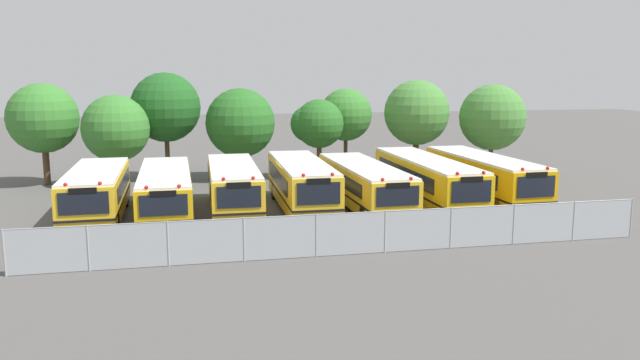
% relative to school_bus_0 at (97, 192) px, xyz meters
% --- Properties ---
extents(ground_plane, '(160.00, 160.00, 0.00)m').
position_rel_school_bus_0_xyz_m(ground_plane, '(10.37, -0.13, -1.39)').
color(ground_plane, '#514F4C').
extents(school_bus_0, '(2.70, 9.38, 2.64)m').
position_rel_school_bus_0_xyz_m(school_bus_0, '(0.00, 0.00, 0.00)').
color(school_bus_0, yellow).
rests_on(school_bus_0, ground_plane).
extents(school_bus_1, '(2.65, 10.61, 2.53)m').
position_rel_school_bus_0_xyz_m(school_bus_1, '(3.34, -0.15, -0.06)').
color(school_bus_1, yellow).
rests_on(school_bus_1, ground_plane).
extents(school_bus_2, '(2.69, 9.66, 2.66)m').
position_rel_school_bus_0_xyz_m(school_bus_2, '(6.78, 0.03, 0.01)').
color(school_bus_2, yellow).
rests_on(school_bus_2, ground_plane).
extents(school_bus_3, '(2.72, 9.96, 2.74)m').
position_rel_school_bus_0_xyz_m(school_bus_3, '(10.39, -0.05, 0.05)').
color(school_bus_3, yellow).
rests_on(school_bus_3, ground_plane).
extents(school_bus_4, '(2.76, 10.69, 2.52)m').
position_rel_school_bus_0_xyz_m(school_bus_4, '(13.78, -0.30, -0.06)').
color(school_bus_4, yellow).
rests_on(school_bus_4, ground_plane).
extents(school_bus_5, '(2.49, 11.37, 2.75)m').
position_rel_school_bus_0_xyz_m(school_bus_5, '(17.33, -0.38, 0.05)').
color(school_bus_5, yellow).
rests_on(school_bus_5, ground_plane).
extents(school_bus_6, '(2.73, 10.80, 2.77)m').
position_rel_school_bus_0_xyz_m(school_bus_6, '(20.79, -0.25, 0.06)').
color(school_bus_6, '#EAA80C').
rests_on(school_bus_6, ground_plane).
extents(tree_0, '(4.51, 4.51, 6.62)m').
position_rel_school_bus_0_xyz_m(tree_0, '(-4.63, 10.97, 2.98)').
color(tree_0, '#4C3823').
rests_on(tree_0, ground_plane).
extents(tree_1, '(4.28, 4.28, 5.89)m').
position_rel_school_bus_0_xyz_m(tree_1, '(0.12, 9.52, 2.40)').
color(tree_1, '#4C3823').
rests_on(tree_1, ground_plane).
extents(tree_2, '(4.70, 4.70, 7.29)m').
position_rel_school_bus_0_xyz_m(tree_2, '(3.28, 11.50, 3.51)').
color(tree_2, '#4C3823').
rests_on(tree_2, ground_plane).
extents(tree_3, '(4.71, 4.71, 6.25)m').
position_rel_school_bus_0_xyz_m(tree_3, '(8.03, 10.54, 2.50)').
color(tree_3, '#4C3823').
rests_on(tree_3, ground_plane).
extents(tree_4, '(3.63, 3.36, 5.49)m').
position_rel_school_bus_0_xyz_m(tree_4, '(13.26, 9.75, 2.40)').
color(tree_4, '#4C3823').
rests_on(tree_4, ground_plane).
extents(tree_5, '(3.78, 3.78, 6.15)m').
position_rel_school_bus_0_xyz_m(tree_5, '(15.74, 11.71, 2.81)').
color(tree_5, '#4C3823').
rests_on(tree_5, ground_plane).
extents(tree_6, '(4.68, 4.68, 6.78)m').
position_rel_school_bus_0_xyz_m(tree_6, '(20.79, 10.21, 3.10)').
color(tree_6, '#4C3823').
rests_on(tree_6, ground_plane).
extents(tree_7, '(4.70, 4.70, 6.47)m').
position_rel_school_bus_0_xyz_m(tree_7, '(25.79, 8.83, 2.71)').
color(tree_7, '#4C3823').
rests_on(tree_7, ground_plane).
extents(chainlink_fence, '(25.84, 0.07, 1.76)m').
position_rel_school_bus_0_xyz_m(chainlink_fence, '(10.79, -8.75, -0.48)').
color(chainlink_fence, '#9EA0A3').
rests_on(chainlink_fence, ground_plane).
extents(traffic_cone, '(0.47, 0.47, 0.62)m').
position_rel_school_bus_0_xyz_m(traffic_cone, '(1.69, -7.94, -1.08)').
color(traffic_cone, '#EA5914').
rests_on(traffic_cone, ground_plane).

